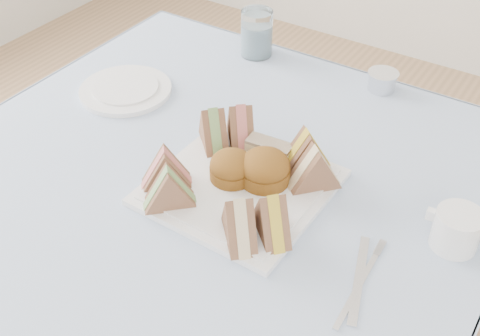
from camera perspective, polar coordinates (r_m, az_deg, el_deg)
The scene contains 20 objects.
table at distance 1.37m, azimuth -2.73°, elevation -13.03°, with size 0.90×0.90×0.74m, color brown.
tablecloth at distance 1.10m, azimuth -3.32°, elevation -1.10°, with size 1.02×1.02×0.01m, color #96ACD2.
serving_plate at distance 1.07m, azimuth 0.00°, elevation -1.82°, with size 0.29×0.29×0.01m, color white.
sandwich_fl_a at distance 1.05m, azimuth -7.06°, elevation 0.10°, with size 0.09×0.04×0.08m, color #95664C, non-canonical shape.
sandwich_fl_b at distance 1.01m, azimuth -6.76°, elevation -1.75°, with size 0.09×0.04×0.08m, color #95664C, non-canonical shape.
sandwich_fr_a at distance 0.95m, azimuth 3.04°, elevation -4.42°, with size 0.09×0.04×0.08m, color #95664C, non-canonical shape.
sandwich_fr_b at distance 0.94m, azimuth -0.08°, elevation -4.81°, with size 0.09×0.04×0.08m, color #95664C, non-canonical shape.
sandwich_bl_a at distance 1.13m, azimuth -2.55°, elevation 3.95°, with size 0.09×0.04×0.08m, color #95664C, non-canonical shape.
sandwich_bl_b at distance 1.14m, azimuth 0.06°, elevation 4.27°, with size 0.09×0.04×0.08m, color #95664C, non-canonical shape.
sandwich_br_a at distance 1.04m, azimuth 7.09°, elevation 0.13°, with size 0.09×0.04×0.08m, color #95664C, non-canonical shape.
sandwich_br_b at distance 1.08m, azimuth 6.29°, elevation 1.81°, with size 0.09×0.04×0.08m, color #95664C, non-canonical shape.
scone_left at distance 1.06m, azimuth -0.79°, elevation 0.09°, with size 0.08×0.08×0.05m, color olive.
scone_right at distance 1.05m, azimuth 2.38°, elevation -0.04°, with size 0.09×0.09×0.06m, color olive.
pastry_slice at distance 1.11m, azimuth 2.79°, elevation 1.63°, with size 0.09×0.03×0.04m, color beige.
side_plate at distance 1.35m, azimuth -10.79°, elevation 7.27°, with size 0.20×0.20×0.01m, color white.
water_glass at distance 1.46m, azimuth 1.60°, elevation 12.67°, with size 0.08×0.08×0.11m, color white.
tea_strainer at distance 1.37m, azimuth 13.32°, elevation 7.96°, with size 0.07×0.07×0.04m, color silver.
knife at distance 0.94m, azimuth 11.20°, elevation -10.28°, with size 0.01×0.18×0.00m, color silver.
fork at distance 0.93m, azimuth 11.01°, elevation -11.30°, with size 0.01×0.16×0.00m, color silver.
creamer_jug at distance 1.01m, azimuth 19.87°, elevation -5.53°, with size 0.08×0.08×0.07m, color white.
Camera 1 is at (0.51, -0.67, 1.46)m, focal length 45.00 mm.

